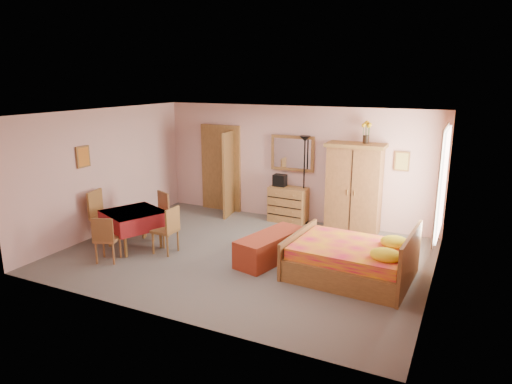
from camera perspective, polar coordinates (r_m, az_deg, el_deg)
The scene contains 23 objects.
floor at distance 8.56m, azimuth -1.49°, elevation -7.86°, with size 6.50×6.50×0.00m, color slate.
ceiling at distance 7.96m, azimuth -1.61°, elevation 9.77°, with size 6.50×6.50×0.00m, color brown.
wall_back at distance 10.39m, azimuth 4.80°, elevation 3.53°, with size 6.50×0.10×2.60m, color beige.
wall_front at distance 6.13m, azimuth -12.36°, elevation -4.29°, with size 6.50×0.10×2.60m, color beige.
wall_left at distance 10.04m, azimuth -18.28°, elevation 2.48°, with size 0.10×5.00×2.60m, color beige.
wall_right at distance 7.31m, azimuth 21.74°, elevation -2.00°, with size 0.10×5.00×2.60m, color beige.
doorway at distance 11.23m, azimuth -4.38°, elevation 2.90°, with size 1.06×0.12×2.15m, color #9E6B35.
window at distance 8.44m, azimuth 22.22°, elevation 1.07°, with size 0.08×1.40×1.95m, color white.
picture_left at distance 9.54m, azimuth -20.81°, elevation 4.14°, with size 0.04×0.32×0.42m, color orange.
picture_back at distance 9.74m, azimuth 17.79°, elevation 3.68°, with size 0.30×0.04×0.40m, color #D8BF59.
chest_of_drawers at distance 10.36m, azimuth 4.03°, elevation -1.58°, with size 0.85×0.43×0.81m, color #AB7239.
wall_mirror at distance 10.31m, azimuth 4.58°, elevation 4.85°, with size 1.01×0.05×0.80m, color silver.
stereo at distance 10.34m, azimuth 3.00°, elevation 1.46°, with size 0.28×0.21×0.27m, color black.
floor_lamp at distance 10.18m, azimuth 6.01°, elevation 1.48°, with size 0.25×0.25×1.97m, color black.
wardrobe at distance 9.77m, azimuth 12.15°, elevation 0.46°, with size 1.21×0.62×1.90m, color #945D32.
sunflower_vase at distance 9.59m, azimuth 13.63°, elevation 7.29°, with size 0.18×0.18×0.46m, color gold.
bed at distance 7.68m, azimuth 11.76°, elevation -7.16°, with size 1.96×1.54×0.91m, color #E6164D.
bench at distance 8.25m, azimuth 1.83°, elevation -6.90°, with size 0.54×1.47×0.49m, color maroon.
dining_table at distance 9.11m, azimuth -14.96°, elevation -4.52°, with size 0.99×0.99×0.73m, color maroon.
chair_south at distance 8.57m, azimuth -18.07°, elevation -5.53°, with size 0.38×0.38×0.85m, color #A36537.
chair_north at distance 9.55m, azimuth -12.41°, elevation -2.87°, with size 0.42×0.42×0.93m, color #A77538.
chair_west at distance 9.60m, azimuth -18.29°, elevation -2.87°, with size 0.47×0.47×1.03m, color #9C6635.
chair_east at distance 8.68m, azimuth -11.31°, elevation -4.66°, with size 0.41×0.41×0.89m, color olive.
Camera 1 is at (3.65, -7.04, 3.20)m, focal length 32.00 mm.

